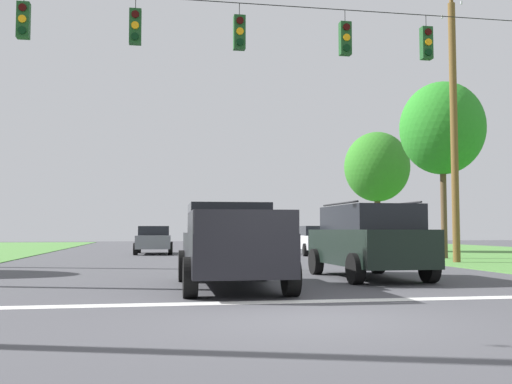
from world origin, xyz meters
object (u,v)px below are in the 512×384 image
Objects in this scene: distant_car_far_parked at (154,239)px; distant_car_oncoming at (357,243)px; pickup_truck at (231,245)px; distant_car_crossing_white at (318,240)px; utility_pole_mid_right at (454,127)px; tree_roadside_far_right at (442,129)px; suv_black at (368,239)px; tree_roadside_left at (377,167)px; overhead_signal_span at (232,110)px.

distant_car_oncoming is at bearing -53.53° from distant_car_far_parked.
distant_car_oncoming is (6.11, 8.74, -0.18)m from pickup_truck.
distant_car_crossing_white and distant_car_oncoming have the same top height.
utility_pole_mid_right is 1.38× the size of tree_roadside_far_right.
suv_black is at bearing -126.80° from tree_roadside_far_right.
distant_car_far_parked is 0.39× the size of utility_pole_mid_right.
distant_car_crossing_white is (2.70, 14.65, -0.27)m from suv_black.
utility_pole_mid_right is at bearing -66.70° from distant_car_crossing_white.
tree_roadside_far_right is (11.32, 11.65, 5.02)m from pickup_truck.
distant_car_crossing_white is at bearing -141.70° from tree_roadside_left.
utility_pole_mid_right reaches higher than suv_black.
tree_roadside_left is (11.52, 20.35, 4.14)m from pickup_truck.
suv_black is 13.12m from tree_roadside_far_right.
utility_pole_mid_right is 1.55× the size of tree_roadside_left.
tree_roadside_left is at bearing 58.17° from overhead_signal_span.
tree_roadside_left is at bearing 4.16° from distant_car_far_parked.
distant_car_crossing_white is (6.40, 14.24, -3.81)m from overhead_signal_span.
suv_black reaches higher than distant_car_far_parked.
tree_roadside_far_right is (4.59, -4.91, 5.20)m from distant_car_crossing_white.
distant_car_far_parked is at bearing 97.00° from overhead_signal_span.
utility_pole_mid_right is (6.17, 6.59, 4.41)m from suv_black.
pickup_truck is 0.48× the size of utility_pole_mid_right.
distant_car_oncoming is at bearing 176.77° from utility_pole_mid_right.
overhead_signal_span is 2.58× the size of tree_roadside_left.
tree_roadside_left is (0.21, 8.70, -0.88)m from tree_roadside_far_right.
distant_car_oncoming is 13.24m from distant_car_far_parked.
distant_car_far_parked is 16.06m from tree_roadside_far_right.
utility_pole_mid_right is (3.47, -8.06, 4.68)m from distant_car_crossing_white.
distant_car_oncoming is at bearing 47.99° from overhead_signal_span.
suv_black is at bearing -71.64° from distant_car_far_parked.
tree_roadside_left reaches higher than distant_car_oncoming.
distant_car_far_parked is (-5.80, 17.47, -0.27)m from suv_black.
distant_car_oncoming is 0.39× the size of utility_pole_mid_right.
pickup_truck is at bearing -154.56° from suv_black.
tree_roadside_far_right is at bearing -91.35° from tree_roadside_left.
tree_roadside_far_right is at bearing -30.58° from distant_car_far_parked.
distant_car_oncoming is at bearing 55.06° from pickup_truck.
distant_car_crossing_white and distant_car_far_parked have the same top height.
overhead_signal_span is at bearing -121.83° from tree_roadside_left.
suv_black is at bearing 25.44° from pickup_truck.
utility_pole_mid_right is at bearing -42.27° from distant_car_far_parked.
overhead_signal_span is at bearing -83.00° from distant_car_far_parked.
utility_pole_mid_right is (10.20, 8.51, 4.50)m from pickup_truck.
pickup_truck is 23.75m from tree_roadside_left.
distant_car_crossing_white is 0.40× the size of utility_pole_mid_right.
utility_pole_mid_right is (11.97, -10.88, 4.68)m from distant_car_far_parked.
utility_pole_mid_right is (4.10, -0.23, 4.68)m from distant_car_oncoming.
utility_pole_mid_right reaches higher than tree_roadside_left.
utility_pole_mid_right reaches higher than overhead_signal_span.
overhead_signal_span reaches higher than pickup_truck.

